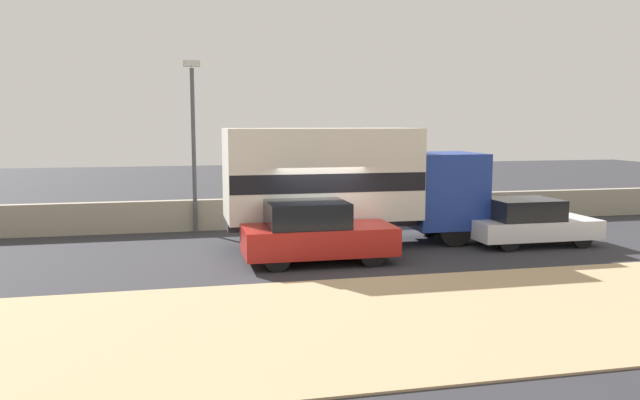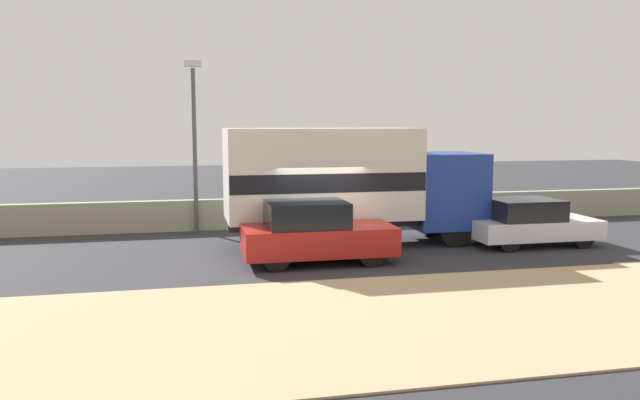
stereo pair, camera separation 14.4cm
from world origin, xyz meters
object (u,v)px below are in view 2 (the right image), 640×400
at_px(street_lamp, 194,132).
at_px(car_hatchback, 315,233).
at_px(car_sedan_second, 530,222).
at_px(box_truck, 346,180).

height_order(street_lamp, car_hatchback, street_lamp).
xyz_separation_m(street_lamp, car_sedan_second, (9.95, -4.65, -2.72)).
xyz_separation_m(street_lamp, car_hatchback, (3.01, -5.61, -2.62)).
xyz_separation_m(box_truck, car_sedan_second, (5.51, -1.24, -1.29)).
relative_size(box_truck, car_sedan_second, 2.04).
bearing_deg(car_sedan_second, box_truck, 167.34).
xyz_separation_m(car_hatchback, car_sedan_second, (6.94, 0.96, -0.10)).
relative_size(street_lamp, car_sedan_second, 1.49).
bearing_deg(car_sedan_second, street_lamp, 154.96).
distance_m(street_lamp, car_hatchback, 6.89).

